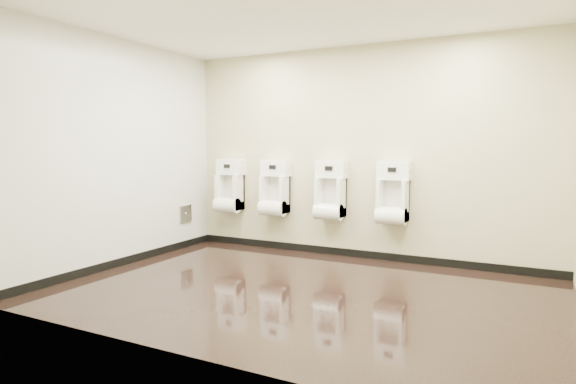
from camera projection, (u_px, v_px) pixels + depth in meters
name	position (u px, v px, depth m)	size (l,w,h in m)	color
ground	(303.00, 292.00, 4.93)	(5.00, 3.50, 0.00)	black
ceiling	(304.00, 10.00, 4.66)	(5.00, 3.50, 0.00)	white
back_wall	(360.00, 153.00, 6.35)	(5.00, 0.02, 2.80)	#BEB88E
front_wall	(192.00, 159.00, 3.24)	(5.00, 0.02, 2.80)	#BEB88E
left_wall	(120.00, 153.00, 5.93)	(0.02, 3.50, 2.80)	#BEB88E
tile_overlay_left	(121.00, 153.00, 5.93)	(0.01, 3.50, 2.80)	silver
skirting_back	(358.00, 254.00, 6.46)	(5.00, 0.02, 0.10)	black
skirting_left	(124.00, 261.00, 6.05)	(0.02, 3.50, 0.10)	black
access_panel	(186.00, 214.00, 7.07)	(0.04, 0.25, 0.25)	#9E9EA3
urinal_0	(229.00, 190.00, 7.17)	(0.42, 0.31, 0.78)	white
urinal_1	(275.00, 192.00, 6.83)	(0.42, 0.31, 0.78)	white
urinal_2	(330.00, 195.00, 6.44)	(0.42, 0.31, 0.78)	white
urinal_3	(393.00, 198.00, 6.05)	(0.42, 0.31, 0.78)	white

